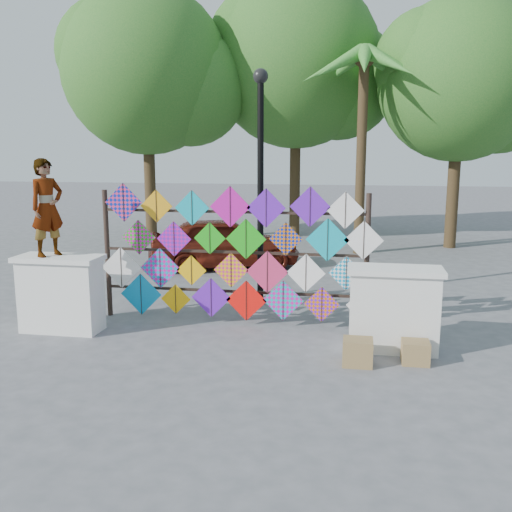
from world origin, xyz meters
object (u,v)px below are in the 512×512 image
at_px(vendor_woman, 47,208).
at_px(lamppost, 260,166).
at_px(kite_rack, 235,255).
at_px(sedan, 224,242).

relative_size(vendor_woman, lamppost, 0.36).
distance_m(kite_rack, vendor_woman, 3.18).
relative_size(kite_rack, lamppost, 1.11).
bearing_deg(kite_rack, vendor_woman, -162.32).
xyz_separation_m(kite_rack, vendor_woman, (-2.92, -0.93, 0.86)).
height_order(vendor_woman, lamppost, lamppost).
relative_size(kite_rack, vendor_woman, 3.12).
distance_m(kite_rack, lamppost, 1.96).
relative_size(vendor_woman, sedan, 0.41).
bearing_deg(sedan, kite_rack, 175.35).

